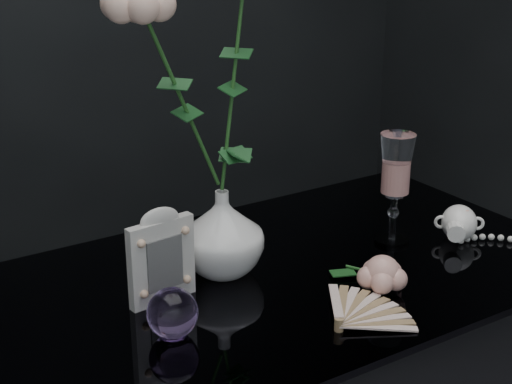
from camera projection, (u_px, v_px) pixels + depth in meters
vase at (222, 232)px, 1.27m from camera, size 0.18×0.18×0.14m
wine_glass at (395, 189)px, 1.38m from camera, size 0.07×0.07×0.20m
picture_frame at (161, 255)px, 1.18m from camera, size 0.12×0.10×0.15m
paperweight at (173, 313)px, 1.10m from camera, size 0.08×0.08×0.07m
paper_fan at (339, 323)px, 1.12m from camera, size 0.25×0.21×0.02m
loose_rose at (382, 273)px, 1.23m from camera, size 0.17×0.20×0.06m
pearl_jar at (459, 221)px, 1.42m from camera, size 0.32×0.32×0.07m
roses at (206, 63)px, 1.16m from camera, size 0.29×0.13×0.45m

